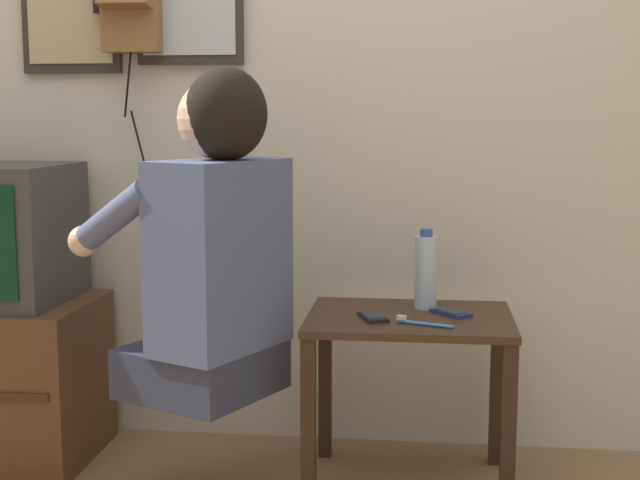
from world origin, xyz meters
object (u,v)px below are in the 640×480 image
(cell_phone_spare, at_px, (451,313))
(toothbrush, at_px, (421,323))
(framed_picture, at_px, (70,3))
(cell_phone_held, at_px, (373,317))
(person, at_px, (213,243))
(water_bottle, at_px, (426,271))

(cell_phone_spare, relative_size, toothbrush, 0.83)
(framed_picture, xyz_separation_m, cell_phone_spare, (1.26, -0.33, -0.94))
(cell_phone_held, distance_m, cell_phone_spare, 0.24)
(cell_phone_spare, height_order, toothbrush, toothbrush)
(person, distance_m, cell_phone_held, 0.51)
(toothbrush, bearing_deg, framed_picture, 88.13)
(framed_picture, distance_m, cell_phone_held, 1.46)
(cell_phone_spare, bearing_deg, framed_picture, 123.99)
(cell_phone_spare, bearing_deg, person, 156.26)
(framed_picture, bearing_deg, toothbrush, -22.05)
(person, relative_size, cell_phone_held, 6.65)
(framed_picture, relative_size, toothbrush, 2.86)
(person, bearing_deg, water_bottle, -38.09)
(cell_phone_held, relative_size, cell_phone_spare, 1.03)
(cell_phone_held, height_order, toothbrush, toothbrush)
(toothbrush, bearing_deg, water_bottle, 17.12)
(cell_phone_held, distance_m, toothbrush, 0.15)
(person, bearing_deg, framed_picture, 73.60)
(framed_picture, distance_m, water_bottle, 1.47)
(person, xyz_separation_m, framed_picture, (-0.60, 0.54, 0.72))
(person, xyz_separation_m, cell_phone_spare, (0.66, 0.21, -0.23))
(person, distance_m, cell_phone_spare, 0.73)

